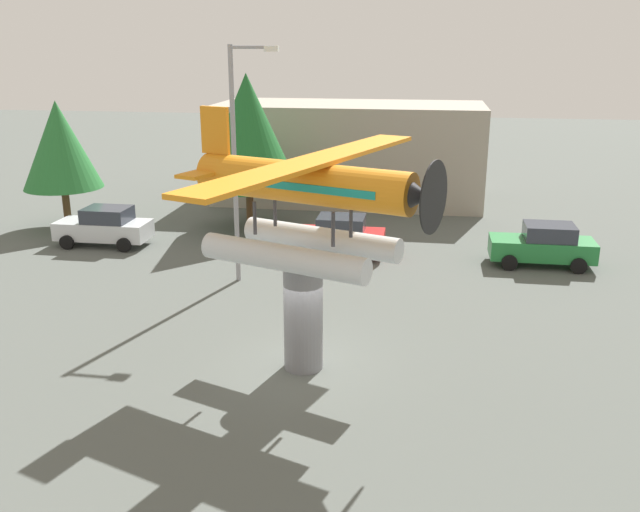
# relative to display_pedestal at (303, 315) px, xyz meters

# --- Properties ---
(ground_plane) EXTENTS (140.00, 140.00, 0.00)m
(ground_plane) POSITION_rel_display_pedestal_xyz_m (0.00, 0.00, -1.60)
(ground_plane) COLOR #515651
(display_pedestal) EXTENTS (1.10, 1.10, 3.21)m
(display_pedestal) POSITION_rel_display_pedestal_xyz_m (0.00, 0.00, 0.00)
(display_pedestal) COLOR slate
(display_pedestal) RESTS_ON ground
(floatplane_monument) EXTENTS (7.19, 10.13, 4.00)m
(floatplane_monument) POSITION_rel_display_pedestal_xyz_m (0.12, -0.05, 3.27)
(floatplane_monument) COLOR silver
(floatplane_monument) RESTS_ON display_pedestal
(car_near_silver) EXTENTS (4.20, 2.02, 1.76)m
(car_near_silver) POSITION_rel_display_pedestal_xyz_m (-11.15, 10.74, -0.72)
(car_near_silver) COLOR silver
(car_near_silver) RESTS_ON ground
(car_mid_red) EXTENTS (4.20, 2.02, 1.76)m
(car_mid_red) POSITION_rel_display_pedestal_xyz_m (-0.49, 10.80, -0.72)
(car_mid_red) COLOR red
(car_mid_red) RESTS_ON ground
(car_far_green) EXTENTS (4.20, 2.02, 1.76)m
(car_far_green) POSITION_rel_display_pedestal_xyz_m (8.12, 10.77, -0.72)
(car_far_green) COLOR #237A38
(car_far_green) RESTS_ON ground
(streetlight_primary) EXTENTS (1.84, 0.28, 8.82)m
(streetlight_primary) POSITION_rel_display_pedestal_xyz_m (-3.67, 6.99, 3.46)
(streetlight_primary) COLOR gray
(streetlight_primary) RESTS_ON ground
(storefront_building) EXTENTS (15.08, 6.49, 5.55)m
(storefront_building) POSITION_rel_display_pedestal_xyz_m (-1.25, 22.00, 1.17)
(storefront_building) COLOR #9E9384
(storefront_building) RESTS_ON ground
(tree_west) EXTENTS (3.80, 3.80, 6.24)m
(tree_west) POSITION_rel_display_pedestal_xyz_m (-14.43, 13.44, 2.51)
(tree_west) COLOR brown
(tree_west) RESTS_ON ground
(tree_east) EXTENTS (4.84, 4.84, 7.53)m
(tree_east) POSITION_rel_display_pedestal_xyz_m (-5.32, 14.52, 3.23)
(tree_east) COLOR brown
(tree_east) RESTS_ON ground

